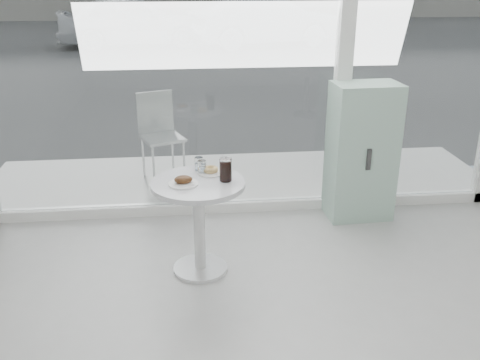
{
  "coord_description": "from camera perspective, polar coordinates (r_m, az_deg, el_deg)",
  "views": [
    {
      "loc": [
        -0.57,
        -1.86,
        2.28
      ],
      "look_at": [
        -0.2,
        1.7,
        0.85
      ],
      "focal_mm": 40.0,
      "sensor_mm": 36.0,
      "label": 1
    }
  ],
  "objects": [
    {
      "name": "street",
      "position": [
        18.02,
        -4.2,
        14.47
      ],
      "size": [
        40.0,
        24.0,
        0.0
      ],
      "primitive_type": "cube",
      "color": "#313131",
      "rests_on": "ground"
    },
    {
      "name": "patio_chair",
      "position": [
        6.01,
        -8.57,
        5.27
      ],
      "size": [
        0.54,
        0.54,
        0.96
      ],
      "rotation": [
        0.0,
        0.0,
        0.38
      ],
      "color": "silver",
      "rests_on": "patio_deck"
    },
    {
      "name": "water_tumbler_a",
      "position": [
        4.19,
        -4.09,
        1.28
      ],
      "size": [
        0.07,
        0.07,
        0.11
      ],
      "color": "white",
      "rests_on": "main_table"
    },
    {
      "name": "plate_fritter",
      "position": [
        4.0,
        -6.02,
        -0.12
      ],
      "size": [
        0.22,
        0.22,
        0.07
      ],
      "color": "white",
      "rests_on": "main_table"
    },
    {
      "name": "car_white",
      "position": [
        17.15,
        -11.32,
        16.31
      ],
      "size": [
        4.6,
        2.22,
        1.51
      ],
      "primitive_type": "imported",
      "rotation": [
        0.0,
        0.0,
        1.67
      ],
      "color": "silver",
      "rests_on": "street"
    },
    {
      "name": "patio_deck",
      "position": [
        6.12,
        -0.17,
        0.17
      ],
      "size": [
        5.6,
        1.6,
        0.05
      ],
      "primitive_type": "cube",
      "color": "silver",
      "rests_on": "ground"
    },
    {
      "name": "room_shell",
      "position": [
        1.47,
        17.26,
        5.93
      ],
      "size": [
        6.0,
        6.0,
        6.0
      ],
      "color": "silver",
      "rests_on": "ground"
    },
    {
      "name": "plate_donut",
      "position": [
        4.2,
        -3.16,
        0.98
      ],
      "size": [
        0.21,
        0.21,
        0.05
      ],
      "color": "white",
      "rests_on": "main_table"
    },
    {
      "name": "main_table",
      "position": [
        4.14,
        -4.42,
        -2.98
      ],
      "size": [
        0.72,
        0.72,
        0.77
      ],
      "color": "silver",
      "rests_on": "ground"
    },
    {
      "name": "storefront",
      "position": [
        4.94,
        1.67,
        15.15
      ],
      "size": [
        5.0,
        0.14,
        3.0
      ],
      "color": "white",
      "rests_on": "ground"
    },
    {
      "name": "mint_cabinet",
      "position": [
        5.18,
        12.84,
        2.93
      ],
      "size": [
        0.62,
        0.44,
        1.31
      ],
      "rotation": [
        0.0,
        0.0,
        0.05
      ],
      "color": "#A1CEB8",
      "rests_on": "ground"
    },
    {
      "name": "cola_glass",
      "position": [
        4.03,
        -1.55,
        1.07
      ],
      "size": [
        0.09,
        0.09,
        0.18
      ],
      "color": "white",
      "rests_on": "main_table"
    },
    {
      "name": "car_silver",
      "position": [
        16.83,
        2.68,
        16.55
      ],
      "size": [
        4.78,
        2.73,
        1.49
      ],
      "primitive_type": "imported",
      "rotation": [
        0.0,
        0.0,
        1.84
      ],
      "color": "#B1B5BA",
      "rests_on": "street"
    },
    {
      "name": "water_tumbler_b",
      "position": [
        4.27,
        -4.4,
        1.67
      ],
      "size": [
        0.07,
        0.07,
        0.11
      ],
      "color": "white",
      "rests_on": "main_table"
    }
  ]
}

